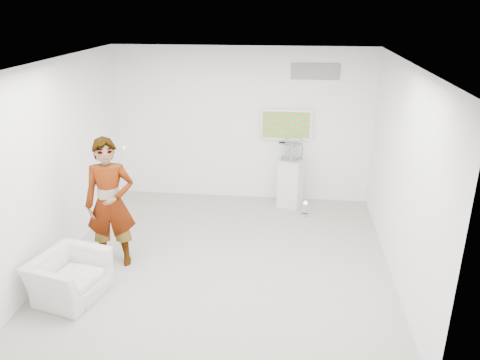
{
  "coord_description": "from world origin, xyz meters",
  "views": [
    {
      "loc": [
        0.94,
        -6.32,
        3.77
      ],
      "look_at": [
        0.17,
        0.6,
        1.09
      ],
      "focal_mm": 35.0,
      "sensor_mm": 36.0,
      "label": 1
    }
  ],
  "objects_px": {
    "tv": "(286,124)",
    "floor_uplight": "(305,209)",
    "person": "(110,204)",
    "armchair": "(69,277)",
    "pedestal": "(291,182)"
  },
  "relations": [
    {
      "from": "tv",
      "to": "floor_uplight",
      "type": "bearing_deg",
      "value": -60.53
    },
    {
      "from": "person",
      "to": "armchair",
      "type": "relative_size",
      "value": 2.13
    },
    {
      "from": "person",
      "to": "floor_uplight",
      "type": "distance_m",
      "value": 3.65
    },
    {
      "from": "pedestal",
      "to": "tv",
      "type": "bearing_deg",
      "value": 114.45
    },
    {
      "from": "armchair",
      "to": "tv",
      "type": "bearing_deg",
      "value": -23.06
    },
    {
      "from": "armchair",
      "to": "pedestal",
      "type": "xyz_separation_m",
      "value": [
        2.93,
        3.38,
        0.17
      ]
    },
    {
      "from": "pedestal",
      "to": "person",
      "type": "bearing_deg",
      "value": -136.82
    },
    {
      "from": "person",
      "to": "armchair",
      "type": "xyz_separation_m",
      "value": [
        -0.3,
        -0.91,
        -0.69
      ]
    },
    {
      "from": "person",
      "to": "floor_uplight",
      "type": "xyz_separation_m",
      "value": [
        2.92,
        2.02,
        -0.85
      ]
    },
    {
      "from": "tv",
      "to": "pedestal",
      "type": "xyz_separation_m",
      "value": [
        0.13,
        -0.29,
        -1.08
      ]
    },
    {
      "from": "armchair",
      "to": "floor_uplight",
      "type": "bearing_deg",
      "value": -33.45
    },
    {
      "from": "armchair",
      "to": "floor_uplight",
      "type": "distance_m",
      "value": 4.35
    },
    {
      "from": "armchair",
      "to": "floor_uplight",
      "type": "relative_size",
      "value": 3.39
    },
    {
      "from": "tv",
      "to": "floor_uplight",
      "type": "distance_m",
      "value": 1.65
    },
    {
      "from": "tv",
      "to": "person",
      "type": "distance_m",
      "value": 3.76
    }
  ]
}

